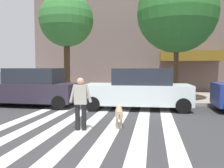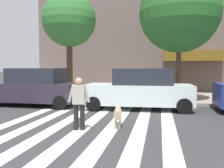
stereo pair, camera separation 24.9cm
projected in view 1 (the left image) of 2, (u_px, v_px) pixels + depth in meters
name	position (u px, v px, depth m)	size (l,w,h in m)	color
ground_plane	(55.00, 129.00, 7.66)	(160.00, 160.00, 0.00)	#353538
sidewalk_far	(106.00, 96.00, 16.02)	(80.00, 6.00, 0.15)	#A5958A
crosswalk_stripes	(82.00, 130.00, 7.51)	(5.85, 10.40, 0.01)	silver
parked_car_behind_first	(32.00, 88.00, 12.18)	(4.68, 2.02, 1.91)	#2F2938
parked_car_third_in_line	(139.00, 89.00, 11.30)	(4.93, 2.14, 1.90)	silver
street_tree_nearest	(66.00, 20.00, 14.67)	(3.28, 3.28, 6.33)	#4C3823
street_tree_middle	(177.00, 13.00, 13.11)	(4.34, 4.34, 6.93)	#4C3823
pedestrian_dog_walker	(81.00, 101.00, 7.47)	(0.71, 0.30, 1.64)	black
dog_on_leash	(119.00, 113.00, 7.95)	(0.37, 1.13, 0.65)	tan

